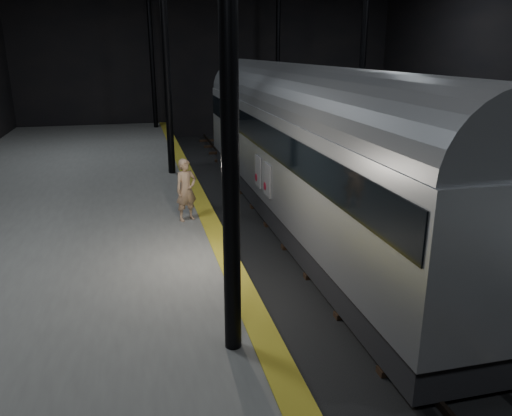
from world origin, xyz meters
name	(u,v)px	position (x,y,z in m)	size (l,w,h in m)	color
ground	(349,274)	(0.00, 0.00, 0.00)	(44.00, 44.00, 0.00)	black
platform_left	(33,288)	(-7.50, 0.00, 0.50)	(9.00, 43.80, 1.00)	#525250
tactile_strip	(223,249)	(-3.25, 0.00, 1.00)	(0.50, 43.80, 0.01)	olive
track	(349,271)	(0.00, 0.00, 0.07)	(2.40, 43.00, 0.24)	#3F3328
train	(302,141)	(0.00, 3.95, 2.77)	(2.78, 18.56, 4.96)	#A3A6AB
woman	(186,190)	(-3.84, 2.33, 1.86)	(0.62, 0.41, 1.71)	#99795E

